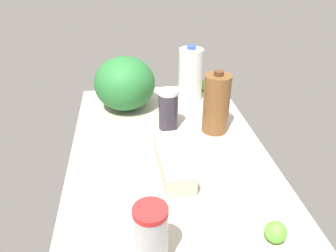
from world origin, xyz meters
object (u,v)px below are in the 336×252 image
(chocolate_milk_jug, at_px, (216,104))
(lime_beside_bowl, at_px, (276,232))
(milk_jug, at_px, (190,74))
(egg_carton, at_px, (173,161))
(watermelon, at_px, (125,83))
(lime_near_front, at_px, (205,85))
(lemon_by_jug, at_px, (215,103))
(shaker_bottle, at_px, (168,109))
(tumbler_cup, at_px, (151,237))

(chocolate_milk_jug, height_order, lime_beside_bowl, chocolate_milk_jug)
(chocolate_milk_jug, bearing_deg, milk_jug, 7.78)
(egg_carton, bearing_deg, watermelon, 14.11)
(lime_near_front, distance_m, lemon_by_jug, 0.23)
(shaker_bottle, height_order, lime_beside_bowl, shaker_bottle)
(watermelon, bearing_deg, lemon_by_jug, -100.09)
(lemon_by_jug, relative_size, lime_beside_bowl, 1.05)
(shaker_bottle, distance_m, lime_beside_bowl, 0.68)
(egg_carton, distance_m, lime_beside_bowl, 0.42)
(chocolate_milk_jug, relative_size, lime_near_front, 4.49)
(lime_beside_bowl, bearing_deg, tumbler_cup, 94.45)
(chocolate_milk_jug, xyz_separation_m, milk_jug, (0.33, 0.05, 0.00))
(milk_jug, distance_m, lime_beside_bowl, 0.94)
(lime_beside_bowl, bearing_deg, chocolate_milk_jug, 1.42)
(egg_carton, height_order, lime_near_front, egg_carton)
(lime_near_front, bearing_deg, lime_beside_bowl, 177.82)
(watermelon, bearing_deg, shaker_bottle, -140.84)
(milk_jug, height_order, lime_beside_bowl, milk_jug)
(lemon_by_jug, bearing_deg, lime_near_front, -0.60)
(lemon_by_jug, height_order, lime_beside_bowl, lemon_by_jug)
(chocolate_milk_jug, bearing_deg, shaker_bottle, 75.99)
(watermelon, distance_m, lime_beside_bowl, 0.95)
(tumbler_cup, height_order, lime_beside_bowl, tumbler_cup)
(watermelon, xyz_separation_m, lemon_by_jug, (-0.08, -0.42, -0.09))
(watermelon, height_order, milk_jug, milk_jug)
(shaker_bottle, height_order, tumbler_cup, tumbler_cup)
(milk_jug, bearing_deg, shaker_bottle, 152.02)
(chocolate_milk_jug, distance_m, lime_beside_bowl, 0.61)
(chocolate_milk_jug, bearing_deg, tumbler_cup, 152.45)
(tumbler_cup, relative_size, lemon_by_jug, 2.93)
(tumbler_cup, relative_size, milk_jug, 0.67)
(egg_carton, bearing_deg, lemon_by_jug, -33.72)
(tumbler_cup, bearing_deg, lime_beside_bowl, -85.55)
(tumbler_cup, relative_size, chocolate_milk_jug, 0.69)
(chocolate_milk_jug, distance_m, lemon_by_jug, 0.22)
(lemon_by_jug, bearing_deg, tumbler_cup, 155.19)
(milk_jug, height_order, lime_near_front, milk_jug)
(tumbler_cup, relative_size, lime_beside_bowl, 3.08)
(shaker_bottle, distance_m, tumbler_cup, 0.69)
(lime_near_front, bearing_deg, lemon_by_jug, 179.40)
(lime_near_front, bearing_deg, watermelon, 109.56)
(tumbler_cup, bearing_deg, milk_jug, -16.42)
(egg_carton, relative_size, tumbler_cup, 1.60)
(tumbler_cup, distance_m, lemon_by_jug, 0.90)
(shaker_bottle, relative_size, tumbler_cup, 0.94)
(egg_carton, bearing_deg, shaker_bottle, -6.99)
(chocolate_milk_jug, xyz_separation_m, lime_beside_bowl, (-0.60, -0.01, -0.10))
(chocolate_milk_jug, xyz_separation_m, lime_near_front, (0.42, -0.05, -0.10))
(tumbler_cup, height_order, milk_jug, milk_jug)
(tumbler_cup, bearing_deg, lime_near_front, -20.01)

